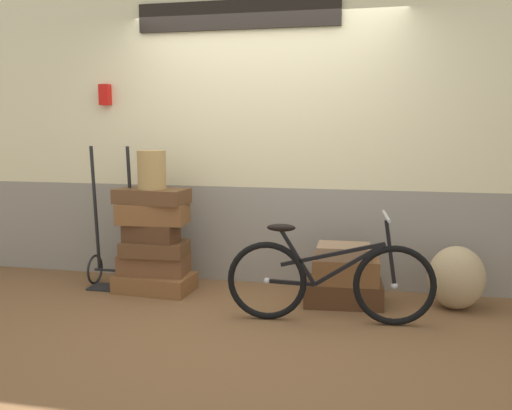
{
  "coord_description": "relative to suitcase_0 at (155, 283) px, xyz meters",
  "views": [
    {
      "loc": [
        1.06,
        -4.31,
        1.5
      ],
      "look_at": [
        0.05,
        0.18,
        0.84
      ],
      "focal_mm": 38.95,
      "sensor_mm": 36.0,
      "label": 1
    }
  ],
  "objects": [
    {
      "name": "luggage_trolley",
      "position": [
        -0.44,
        0.07,
        0.22
      ],
      "size": [
        0.44,
        0.36,
        1.31
      ],
      "color": "black",
      "rests_on": "ground"
    },
    {
      "name": "suitcase_7",
      "position": [
        1.72,
        -0.0,
        0.22
      ],
      "size": [
        0.56,
        0.4,
        0.21
      ],
      "primitive_type": "cube",
      "rotation": [
        0.0,
        0.0,
        0.05
      ],
      "color": "brown",
      "rests_on": "suitcase_6"
    },
    {
      "name": "suitcase_4",
      "position": [
        -0.01,
        0.02,
        0.63
      ],
      "size": [
        0.63,
        0.37,
        0.18
      ],
      "primitive_type": "cube",
      "rotation": [
        0.0,
        0.0,
        0.07
      ],
      "color": "brown",
      "rests_on": "suitcase_3"
    },
    {
      "name": "suitcase_5",
      "position": [
        -0.02,
        0.03,
        0.79
      ],
      "size": [
        0.66,
        0.4,
        0.13
      ],
      "primitive_type": "cube",
      "rotation": [
        0.0,
        0.0,
        -0.09
      ],
      "color": "brown",
      "rests_on": "suitcase_4"
    },
    {
      "name": "suitcase_6",
      "position": [
        1.7,
        0.02,
        0.02
      ],
      "size": [
        0.68,
        0.47,
        0.2
      ],
      "primitive_type": "cube",
      "rotation": [
        0.0,
        0.0,
        0.09
      ],
      "color": "#4C2D19",
      "rests_on": "ground"
    },
    {
      "name": "suitcase_1",
      "position": [
        -0.02,
        0.03,
        0.17
      ],
      "size": [
        0.62,
        0.37,
        0.18
      ],
      "primitive_type": "cube",
      "rotation": [
        0.0,
        0.0,
        0.06
      ],
      "color": "brown",
      "rests_on": "suitcase_0"
    },
    {
      "name": "burlap_sack",
      "position": [
        2.61,
        0.08,
        0.18
      ],
      "size": [
        0.46,
        0.39,
        0.52
      ],
      "primitive_type": "ellipsoid",
      "color": "tan",
      "rests_on": "ground"
    },
    {
      "name": "ground",
      "position": [
        0.92,
        -0.27,
        -0.11
      ],
      "size": [
        9.23,
        5.2,
        0.06
      ],
      "primitive_type": "cube",
      "color": "brown"
    },
    {
      "name": "bicycle",
      "position": [
        1.62,
        -0.46,
        0.25
      ],
      "size": [
        1.58,
        0.46,
        0.85
      ],
      "color": "black",
      "rests_on": "ground"
    },
    {
      "name": "suitcase_0",
      "position": [
        0.0,
        0.0,
        0.0
      ],
      "size": [
        0.71,
        0.45,
        0.16
      ],
      "primitive_type": "cube",
      "rotation": [
        0.0,
        0.0,
        -0.06
      ],
      "color": "brown",
      "rests_on": "ground"
    },
    {
      "name": "suitcase_2",
      "position": [
        0.01,
        -0.01,
        0.32
      ],
      "size": [
        0.6,
        0.37,
        0.13
      ],
      "primitive_type": "cube",
      "rotation": [
        0.0,
        0.0,
        0.06
      ],
      "color": "brown",
      "rests_on": "suitcase_1"
    },
    {
      "name": "station_building",
      "position": [
        0.93,
        0.57,
        1.41
      ],
      "size": [
        7.23,
        0.74,
        2.96
      ],
      "color": "gray",
      "rests_on": "ground"
    },
    {
      "name": "suitcase_8",
      "position": [
        1.7,
        -0.02,
        0.38
      ],
      "size": [
        0.44,
        0.35,
        0.11
      ],
      "primitive_type": "cube",
      "rotation": [
        0.0,
        0.0,
        0.03
      ],
      "color": "#937051",
      "rests_on": "suitcase_7"
    },
    {
      "name": "suitcase_3",
      "position": [
        -0.02,
        -0.01,
        0.46
      ],
      "size": [
        0.49,
        0.28,
        0.16
      ],
      "primitive_type": "cube",
      "rotation": [
        0.0,
        0.0,
        -0.08
      ],
      "color": "#4C2D19",
      "rests_on": "suitcase_2"
    },
    {
      "name": "wicker_basket",
      "position": [
        -0.01,
        0.0,
        1.03
      ],
      "size": [
        0.25,
        0.25,
        0.34
      ],
      "primitive_type": "cylinder",
      "color": "#A8844C",
      "rests_on": "suitcase_5"
    }
  ]
}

